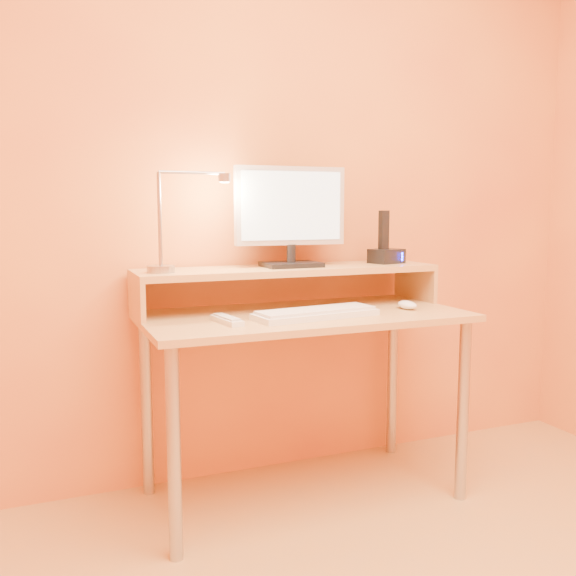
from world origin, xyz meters
name	(u,v)px	position (x,y,z in m)	size (l,w,h in m)	color
wall_back	(273,174)	(0.00, 1.50, 1.25)	(3.00, 0.04, 2.50)	#F09B3D
desk_leg_fl	(174,454)	(-0.55, 0.93, 0.35)	(0.04, 0.04, 0.69)	#A4A4AE
desk_leg_fr	(463,411)	(0.55, 0.93, 0.35)	(0.04, 0.04, 0.69)	#A4A4AE
desk_leg_bl	(147,407)	(-0.55, 1.43, 0.35)	(0.04, 0.04, 0.69)	#A4A4AE
desk_leg_br	(392,378)	(0.55, 1.43, 0.35)	(0.04, 0.04, 0.69)	#A4A4AE
desk_lower	(304,316)	(0.00, 1.18, 0.71)	(1.20, 0.60, 0.03)	tan
shelf_riser_left	(136,298)	(-0.59, 1.33, 0.79)	(0.02, 0.30, 0.14)	tan
shelf_riser_right	(415,283)	(0.59, 1.33, 0.79)	(0.02, 0.30, 0.14)	tan
desk_shelf	(288,270)	(0.00, 1.33, 0.87)	(1.20, 0.30, 0.03)	tan
monitor_foot	(291,264)	(0.01, 1.33, 0.89)	(0.22, 0.16, 0.02)	black
monitor_neck	(291,253)	(0.01, 1.33, 0.93)	(0.04, 0.04, 0.07)	black
monitor_panel	(290,206)	(0.01, 1.34, 1.12)	(0.45, 0.04, 0.30)	#BABABD
monitor_back	(288,206)	(0.01, 1.36, 1.12)	(0.40, 0.01, 0.26)	black
monitor_screen	(292,206)	(0.01, 1.32, 1.12)	(0.41, 0.00, 0.26)	#C4E5F3
lamp_base	(161,269)	(-0.51, 1.30, 0.89)	(0.10, 0.10, 0.03)	#A4A4AE
lamp_post	(160,219)	(-0.51, 1.30, 1.07)	(0.01, 0.01, 0.33)	#A4A4AE
lamp_arm	(192,173)	(-0.39, 1.30, 1.24)	(0.01, 0.01, 0.24)	#A4A4AE
lamp_head	(224,178)	(-0.27, 1.30, 1.22)	(0.04, 0.04, 0.03)	#A4A4AE
lamp_bulb	(224,182)	(-0.27, 1.30, 1.20)	(0.03, 0.03, 0.00)	#FFEAC6
phone_dock	(386,256)	(0.45, 1.33, 0.91)	(0.13, 0.10, 0.06)	black
phone_handset	(384,230)	(0.43, 1.33, 1.02)	(0.04, 0.03, 0.16)	black
phone_led	(402,257)	(0.49, 1.28, 0.91)	(0.01, 0.00, 0.04)	#1B1BFF
keyboard	(316,314)	(0.00, 1.07, 0.73)	(0.46, 0.15, 0.02)	white
mouse	(407,305)	(0.41, 1.11, 0.74)	(0.06, 0.10, 0.03)	white
remote_control	(227,320)	(-0.33, 1.09, 0.73)	(0.05, 0.18, 0.02)	white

